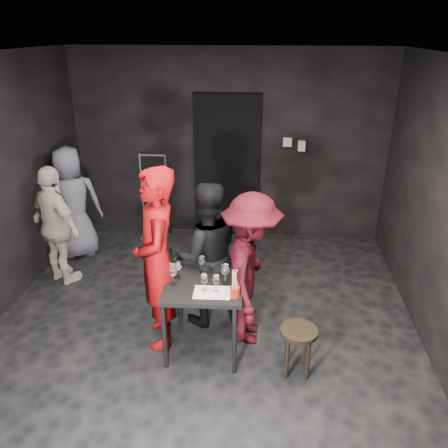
# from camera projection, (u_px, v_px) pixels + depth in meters

# --- Properties ---
(floor) EXTENTS (4.50, 5.00, 0.02)m
(floor) POSITION_uv_depth(u_px,v_px,m) (201.00, 332.00, 4.57)
(floor) COLOR black
(floor) RESTS_ON ground
(ceiling) EXTENTS (4.50, 5.00, 0.02)m
(ceiling) POSITION_uv_depth(u_px,v_px,m) (194.00, 57.00, 3.46)
(ceiling) COLOR silver
(ceiling) RESTS_ON ground
(wall_back) EXTENTS (4.50, 0.04, 2.70)m
(wall_back) POSITION_uv_depth(u_px,v_px,m) (227.00, 146.00, 6.28)
(wall_back) COLOR black
(wall_back) RESTS_ON ground
(doorway) EXTENTS (0.95, 0.10, 2.10)m
(doorway) POSITION_uv_depth(u_px,v_px,m) (227.00, 168.00, 6.35)
(doorway) COLOR black
(doorway) RESTS_ON ground
(wallbox_upper) EXTENTS (0.12, 0.06, 0.12)m
(wallbox_upper) POSITION_uv_depth(u_px,v_px,m) (287.00, 142.00, 6.10)
(wallbox_upper) COLOR #B7B7B2
(wallbox_upper) RESTS_ON wall_back
(wallbox_lower) EXTENTS (0.10, 0.06, 0.14)m
(wallbox_lower) POSITION_uv_depth(u_px,v_px,m) (302.00, 146.00, 6.10)
(wallbox_lower) COLOR #B7B7B2
(wallbox_lower) RESTS_ON wall_back
(hand_truck) EXTENTS (0.42, 0.35, 1.26)m
(hand_truck) POSITION_uv_depth(u_px,v_px,m) (156.00, 221.00, 6.63)
(hand_truck) COLOR #B2B2B7
(hand_truck) RESTS_ON floor
(tasting_table) EXTENTS (0.72, 0.72, 0.75)m
(tasting_table) POSITION_uv_depth(u_px,v_px,m) (204.00, 291.00, 4.10)
(tasting_table) COLOR black
(tasting_table) RESTS_ON floor
(stool) EXTENTS (0.34, 0.34, 0.47)m
(stool) POSITION_uv_depth(u_px,v_px,m) (298.00, 338.00, 3.90)
(stool) COLOR black
(stool) RESTS_ON floor
(server_red) EXTENTS (0.74, 0.92, 2.20)m
(server_red) POSITION_uv_depth(u_px,v_px,m) (156.00, 242.00, 4.05)
(server_red) COLOR #A4070A
(server_red) RESTS_ON floor
(woman_black) EXTENTS (0.89, 0.68, 1.63)m
(woman_black) POSITION_uv_depth(u_px,v_px,m) (206.00, 252.00, 4.46)
(woman_black) COLOR black
(woman_black) RESTS_ON floor
(man_maroon) EXTENTS (0.50, 1.05, 1.61)m
(man_maroon) POSITION_uv_depth(u_px,v_px,m) (251.00, 267.00, 4.20)
(man_maroon) COLOR #3A0810
(man_maroon) RESTS_ON floor
(bystander_cream) EXTENTS (0.95, 0.80, 1.47)m
(bystander_cream) POSITION_uv_depth(u_px,v_px,m) (57.00, 227.00, 5.21)
(bystander_cream) COLOR beige
(bystander_cream) RESTS_ON floor
(bystander_grey) EXTENTS (0.86, 0.66, 1.57)m
(bystander_grey) POSITION_uv_depth(u_px,v_px,m) (72.00, 202.00, 5.84)
(bystander_grey) COLOR #575661
(bystander_grey) RESTS_ON floor
(tasting_mat) EXTENTS (0.34, 0.24, 0.00)m
(tasting_mat) POSITION_uv_depth(u_px,v_px,m) (212.00, 292.00, 3.90)
(tasting_mat) COLOR white
(tasting_mat) RESTS_ON tasting_table
(wine_glass_a) EXTENTS (0.09, 0.09, 0.20)m
(wine_glass_a) POSITION_uv_depth(u_px,v_px,m) (173.00, 275.00, 3.98)
(wine_glass_a) COLOR white
(wine_glass_a) RESTS_ON tasting_table
(wine_glass_b) EXTENTS (0.08, 0.08, 0.19)m
(wine_glass_b) POSITION_uv_depth(u_px,v_px,m) (178.00, 269.00, 4.09)
(wine_glass_b) COLOR white
(wine_glass_b) RESTS_ON tasting_table
(wine_glass_c) EXTENTS (0.08, 0.08, 0.19)m
(wine_glass_c) POSITION_uv_depth(u_px,v_px,m) (202.00, 263.00, 4.18)
(wine_glass_c) COLOR white
(wine_glass_c) RESTS_ON tasting_table
(wine_glass_d) EXTENTS (0.09, 0.09, 0.18)m
(wine_glass_d) POSITION_uv_depth(u_px,v_px,m) (204.00, 282.00, 3.89)
(wine_glass_d) COLOR white
(wine_glass_d) RESTS_ON tasting_table
(wine_glass_e) EXTENTS (0.08, 0.08, 0.18)m
(wine_glass_e) POSITION_uv_depth(u_px,v_px,m) (216.00, 283.00, 3.88)
(wine_glass_e) COLOR white
(wine_glass_e) RESTS_ON tasting_table
(wine_glass_f) EXTENTS (0.10, 0.10, 0.22)m
(wine_glass_f) POSITION_uv_depth(u_px,v_px,m) (225.00, 273.00, 3.99)
(wine_glass_f) COLOR white
(wine_glass_f) RESTS_ON tasting_table
(wine_bottle) EXTENTS (0.08, 0.08, 0.32)m
(wine_bottle) POSITION_uv_depth(u_px,v_px,m) (174.00, 265.00, 4.10)
(wine_bottle) COLOR black
(wine_bottle) RESTS_ON tasting_table
(breadstick_cup) EXTENTS (0.09, 0.09, 0.28)m
(breadstick_cup) POSITION_uv_depth(u_px,v_px,m) (235.00, 284.00, 3.79)
(breadstick_cup) COLOR #9B1F0F
(breadstick_cup) RESTS_ON tasting_table
(reserved_card) EXTENTS (0.09, 0.13, 0.09)m
(reserved_card) POSITION_uv_depth(u_px,v_px,m) (236.00, 284.00, 3.95)
(reserved_card) COLOR white
(reserved_card) RESTS_ON tasting_table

